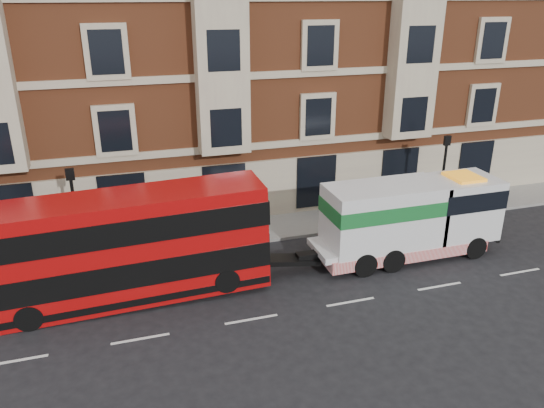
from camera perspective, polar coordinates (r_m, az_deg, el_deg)
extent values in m
plane|color=black|center=(20.01, -2.24, -12.30)|extent=(120.00, 120.00, 0.00)
cube|color=slate|center=(26.37, -6.51, -3.32)|extent=(90.00, 3.00, 0.15)
cube|color=brown|center=(31.46, -9.06, 17.53)|extent=(45.00, 12.00, 18.00)
cylinder|color=black|center=(24.08, -20.25, -1.73)|extent=(0.14, 0.14, 4.00)
cube|color=black|center=(23.37, -20.91, 3.00)|extent=(0.35, 0.15, 0.50)
cylinder|color=black|center=(28.95, 17.85, 2.49)|extent=(0.14, 0.14, 4.00)
cube|color=black|center=(28.36, 18.33, 6.49)|extent=(0.35, 0.15, 0.50)
cube|color=#A9090A|center=(20.89, -15.36, -4.53)|extent=(10.60, 2.37, 4.17)
cube|color=black|center=(21.16, -15.19, -6.02)|extent=(10.64, 2.43, 0.99)
cube|color=black|center=(20.44, -15.66, -1.79)|extent=(10.64, 2.43, 0.95)
cylinder|color=black|center=(21.06, -24.68, -11.04)|extent=(0.98, 0.30, 0.98)
cylinder|color=black|center=(22.90, -24.13, -8.22)|extent=(0.98, 0.30, 0.98)
cylinder|color=black|center=(20.94, -4.87, -8.17)|extent=(0.98, 0.30, 0.98)
cylinder|color=black|center=(22.79, -6.06, -5.58)|extent=(0.98, 0.30, 0.98)
cube|color=silver|center=(24.65, 14.00, -3.62)|extent=(8.52, 2.18, 0.28)
cube|color=silver|center=(25.64, 19.53, -0.25)|extent=(3.03, 2.37, 2.75)
cube|color=silver|center=(23.59, 11.90, -1.21)|extent=(5.11, 2.37, 2.75)
cube|color=#16652A|center=(23.41, 11.99, -0.14)|extent=(5.16, 2.41, 0.66)
cube|color=red|center=(24.70, 13.55, -4.38)|extent=(7.57, 2.43, 0.52)
cylinder|color=black|center=(25.66, 20.97, -4.37)|extent=(1.04, 0.33, 1.04)
cylinder|color=black|center=(27.19, 18.29, -2.52)|extent=(1.04, 0.33, 1.04)
cylinder|color=black|center=(23.45, 12.83, -5.91)|extent=(1.04, 0.38, 1.04)
cylinder|color=black|center=(25.12, 10.45, -3.78)|extent=(1.04, 0.38, 1.04)
cylinder|color=black|center=(22.87, 9.92, -6.43)|extent=(1.04, 0.38, 1.04)
cylinder|color=black|center=(24.57, 7.70, -4.20)|extent=(1.04, 0.38, 1.04)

